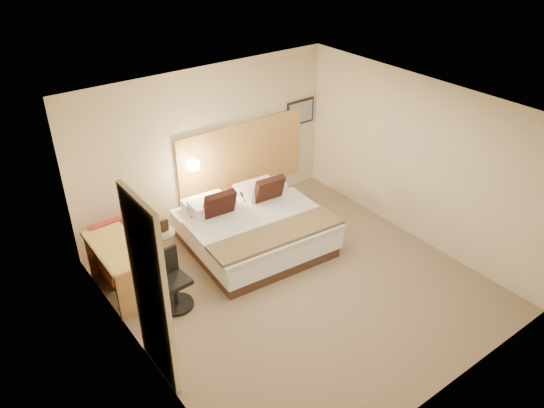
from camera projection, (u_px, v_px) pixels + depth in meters
floor at (298, 285)px, 7.88m from camera, size 4.80×5.00×0.02m
ceiling at (304, 112)px, 6.50m from camera, size 4.80×5.00×0.02m
wall_back at (206, 146)px, 8.92m from camera, size 4.80×0.02×2.70m
wall_front at (455, 307)px, 5.45m from camera, size 4.80×0.02×2.70m
wall_left at (135, 272)px, 5.95m from camera, size 0.02×5.00×2.70m
wall_right at (418, 160)px, 8.43m from camera, size 0.02×5.00×2.70m
headboard_panel at (243, 157)px, 9.46m from camera, size 2.60×0.04×1.30m
art_frame at (300, 112)px, 9.86m from camera, size 0.62×0.03×0.47m
art_canvas at (301, 112)px, 9.85m from camera, size 0.54×0.01×0.39m
lamp_arm at (192, 164)px, 8.78m from camera, size 0.02×0.12×0.02m
lamp_shade at (193, 165)px, 8.74m from camera, size 0.15×0.15×0.15m
curtain at (150, 291)px, 5.86m from camera, size 0.06×0.90×2.42m
bottle_a at (154, 228)px, 8.08m from camera, size 0.06×0.06×0.19m
menu_folder at (164, 225)px, 8.13m from camera, size 0.13×0.06×0.20m
bed at (254, 228)px, 8.58m from camera, size 2.24×2.19×1.03m
lounge_chair at (124, 253)px, 8.02m from camera, size 0.79×0.70×0.81m
side_table at (162, 245)px, 8.26m from camera, size 0.52×0.52×0.52m
desk at (119, 255)px, 7.46m from camera, size 0.60×1.27×0.79m
desk_chair at (173, 284)px, 7.32m from camera, size 0.53×0.53×0.86m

